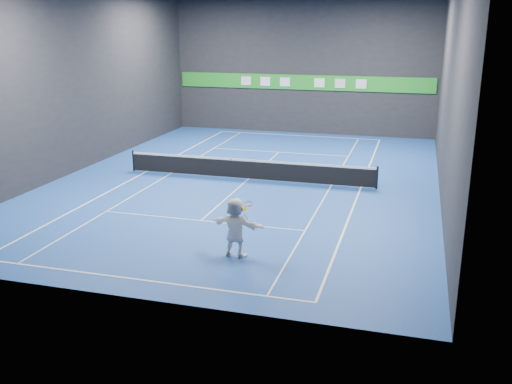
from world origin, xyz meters
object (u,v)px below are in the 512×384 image
(tennis_ball, at_px, (231,160))
(tennis_net, at_px, (248,169))
(player, at_px, (235,227))
(tennis_racket, at_px, (247,206))

(tennis_ball, distance_m, tennis_net, 9.75)
(player, xyz_separation_m, tennis_ball, (-0.19, 0.23, 2.18))
(tennis_net, xyz_separation_m, tennis_racket, (2.77, -9.31, 1.20))
(player, relative_size, tennis_ball, 28.34)
(player, distance_m, tennis_racket, 0.84)
(tennis_ball, bearing_deg, tennis_net, 103.46)
(tennis_ball, bearing_deg, tennis_racket, -17.09)
(tennis_ball, relative_size, tennis_racket, 0.11)
(tennis_ball, xyz_separation_m, tennis_net, (-2.19, 9.13, -2.63))
(player, relative_size, tennis_racket, 3.11)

